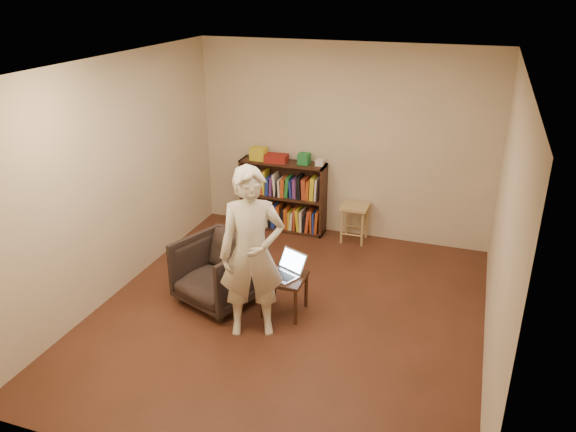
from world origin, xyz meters
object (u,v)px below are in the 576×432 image
(side_table, at_px, (284,282))
(laptop, at_px, (286,270))
(armchair, at_px, (218,272))
(person, at_px, (252,254))
(stool, at_px, (355,212))
(bookshelf, at_px, (283,200))

(side_table, height_order, laptop, laptop)
(armchair, bearing_deg, person, -14.20)
(armchair, height_order, side_table, armchair)
(armchair, relative_size, person, 0.46)
(stool, distance_m, armchair, 2.28)
(stool, bearing_deg, bookshelf, 176.49)
(stool, bearing_deg, armchair, -117.69)
(side_table, relative_size, laptop, 0.95)
(bookshelf, xyz_separation_m, laptop, (0.74, -2.01, 0.05))
(person, bearing_deg, side_table, 43.64)
(bookshelf, distance_m, stool, 1.04)
(bookshelf, xyz_separation_m, side_table, (0.74, -2.06, -0.08))
(laptop, bearing_deg, armchair, -149.95)
(armchair, bearing_deg, bookshelf, 110.39)
(side_table, relative_size, person, 0.25)
(bookshelf, height_order, person, person)
(bookshelf, relative_size, armchair, 1.50)
(stool, height_order, side_table, stool)
(stool, distance_m, side_table, 2.02)
(laptop, bearing_deg, person, -86.32)
(side_table, xyz_separation_m, person, (-0.18, -0.42, 0.51))
(laptop, xyz_separation_m, person, (-0.18, -0.47, 0.38))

